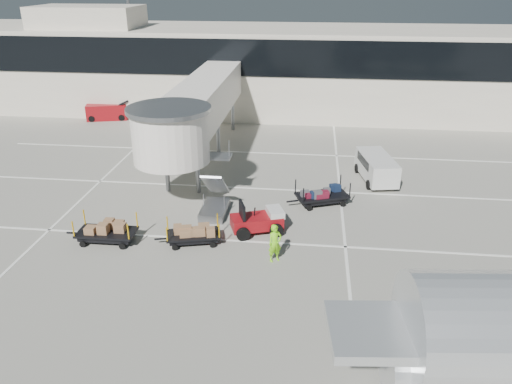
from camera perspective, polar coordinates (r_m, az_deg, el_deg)
ground at (r=24.65m, az=-3.77°, el=-7.81°), size 140.00×140.00×0.00m
lane_markings at (r=32.94m, az=-2.08°, el=0.75°), size 40.00×30.00×0.02m
terminal at (r=51.50m, az=1.70°, el=13.96°), size 64.00×12.11×15.20m
jet_bridge at (r=34.92m, az=-6.90°, el=9.35°), size 5.70×20.40×6.03m
baggage_tug at (r=26.85m, az=0.24°, el=-3.32°), size 3.03×2.51×1.81m
suitcase_cart at (r=30.37m, az=7.54°, el=-0.44°), size 3.81×2.56×1.48m
box_cart_near at (r=25.99m, az=-7.13°, el=-4.85°), size 3.43×2.00×1.32m
box_cart_far at (r=27.11m, az=-16.99°, el=-4.47°), size 3.69×1.52×1.45m
ground_worker at (r=24.11m, az=2.18°, el=-5.86°), size 0.85×0.78×1.94m
minivan at (r=34.49m, az=13.55°, el=2.96°), size 2.61×4.72×1.69m
belt_loader at (r=50.17m, az=-16.62°, el=8.78°), size 4.25×2.48×1.93m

